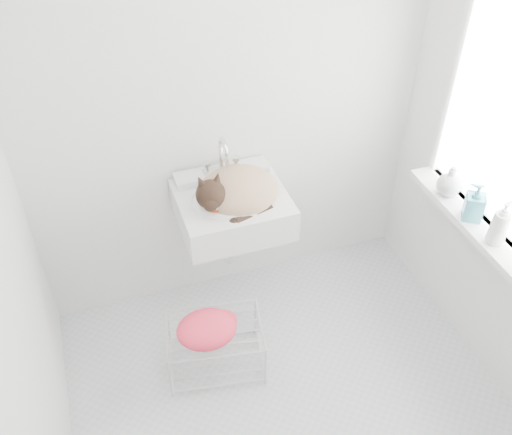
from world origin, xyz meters
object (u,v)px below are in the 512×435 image
object	(u,v)px
cat	(235,191)
bottle_b	(470,218)
bottle_c	(447,193)
bottle_a	(494,242)
sink	(232,196)
wire_rack	(215,346)

from	to	relation	value
cat	bottle_b	distance (m)	1.18
bottle_b	bottle_c	world-z (taller)	bottle_b
cat	bottle_c	size ratio (longest dim) A/B	2.68
bottle_a	bottle_b	bearing A→B (deg)	90.00
bottle_a	bottle_b	size ratio (longest dim) A/B	0.98
cat	bottle_a	distance (m)	1.28
sink	bottle_c	xyz separation A→B (m)	(1.07, -0.35, 0.00)
cat	wire_rack	world-z (taller)	cat
sink	wire_rack	size ratio (longest dim) A/B	1.15
sink	wire_rack	distance (m)	0.83
wire_rack	bottle_b	size ratio (longest dim) A/B	2.46
cat	bottle_b	bearing A→B (deg)	-27.39
sink	bottle_b	bearing A→B (deg)	-27.40
sink	cat	world-z (taller)	cat
bottle_b	bottle_c	distance (m)	0.21
sink	cat	bearing A→B (deg)	-54.57
bottle_a	bottle_b	distance (m)	0.19
sink	bottle_a	xyz separation A→B (m)	(1.07, -0.74, 0.00)
cat	wire_rack	size ratio (longest dim) A/B	0.90
sink	wire_rack	bearing A→B (deg)	-121.55
bottle_a	wire_rack	bearing A→B (deg)	164.19
wire_rack	bottle_a	xyz separation A→B (m)	(1.30, -0.37, 0.70)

